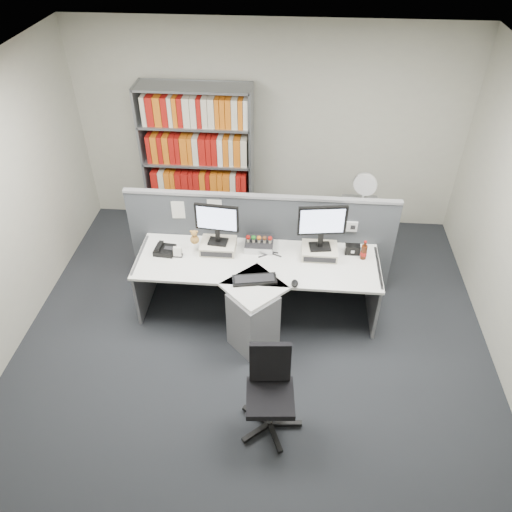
# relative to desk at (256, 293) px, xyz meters

# --- Properties ---
(ground) EXTENTS (5.50, 5.50, 0.00)m
(ground) POSITION_rel_desk_xyz_m (0.00, -0.60, -0.46)
(ground) COLOR #26292D
(ground) RESTS_ON ground
(room_shell) EXTENTS (5.04, 5.54, 2.72)m
(room_shell) POSITION_rel_desk_xyz_m (0.00, -0.60, 1.33)
(room_shell) COLOR beige
(room_shell) RESTS_ON ground
(partition) EXTENTS (3.00, 0.08, 1.27)m
(partition) POSITION_rel_desk_xyz_m (0.00, 0.65, 0.19)
(partition) COLOR #464A50
(partition) RESTS_ON ground
(desk) EXTENTS (2.60, 1.20, 0.72)m
(desk) POSITION_rel_desk_xyz_m (0.00, 0.00, 0.00)
(desk) COLOR white
(desk) RESTS_ON ground
(monitor_riser_left) EXTENTS (0.38, 0.31, 0.10)m
(monitor_riser_left) POSITION_rel_desk_xyz_m (-0.44, 0.38, 0.31)
(monitor_riser_left) COLOR beige
(monitor_riser_left) RESTS_ON desk
(monitor_riser_right) EXTENTS (0.38, 0.31, 0.10)m
(monitor_riser_right) POSITION_rel_desk_xyz_m (0.66, 0.38, 0.31)
(monitor_riser_right) COLOR beige
(monitor_riser_right) RESTS_ON desk
(monitor_left) EXTENTS (0.47, 0.17, 0.48)m
(monitor_left) POSITION_rel_desk_xyz_m (-0.44, 0.38, 0.65)
(monitor_left) COLOR black
(monitor_left) RESTS_ON monitor_riser_left
(monitor_right) EXTENTS (0.51, 0.19, 0.52)m
(monitor_right) POSITION_rel_desk_xyz_m (0.66, 0.38, 0.67)
(monitor_right) COLOR black
(monitor_right) RESTS_ON monitor_riser_right
(desktop_pc) EXTENTS (0.30, 0.27, 0.08)m
(desktop_pc) POSITION_rel_desk_xyz_m (0.00, 0.47, 0.30)
(desktop_pc) COLOR black
(desktop_pc) RESTS_ON desk
(figurines) EXTENTS (0.29, 0.05, 0.09)m
(figurines) POSITION_rel_desk_xyz_m (0.00, 0.45, 0.40)
(figurines) COLOR beige
(figurines) RESTS_ON desktop_pc
(keyboard) EXTENTS (0.47, 0.25, 0.03)m
(keyboard) POSITION_rel_desk_xyz_m (-0.00, -0.10, 0.28)
(keyboard) COLOR black
(keyboard) RESTS_ON desk
(mouse) EXTENTS (0.07, 0.11, 0.04)m
(mouse) POSITION_rel_desk_xyz_m (0.41, -0.13, 0.28)
(mouse) COLOR black
(mouse) RESTS_ON desk
(desk_phone) EXTENTS (0.23, 0.21, 0.09)m
(desk_phone) POSITION_rel_desk_xyz_m (-1.02, 0.29, 0.30)
(desk_phone) COLOR black
(desk_phone) RESTS_ON desk
(desk_calendar) EXTENTS (0.10, 0.07, 0.12)m
(desk_calendar) POSITION_rel_desk_xyz_m (-0.86, 0.24, 0.31)
(desk_calendar) COLOR black
(desk_calendar) RESTS_ON desk
(plush_toy) EXTENTS (0.10, 0.10, 0.17)m
(plush_toy) POSITION_rel_desk_xyz_m (-0.69, 0.35, 0.44)
(plush_toy) COLOR #AA7938
(plush_toy) RESTS_ON monitor_riser_left
(speaker) EXTENTS (0.16, 0.09, 0.11)m
(speaker) POSITION_rel_desk_xyz_m (1.02, 0.44, 0.32)
(speaker) COLOR black
(speaker) RESTS_ON desk
(cola_bottle) EXTENTS (0.07, 0.07, 0.22)m
(cola_bottle) POSITION_rel_desk_xyz_m (1.13, 0.36, 0.35)
(cola_bottle) COLOR #3F190A
(cola_bottle) RESTS_ON desk
(shelving_unit) EXTENTS (1.41, 0.40, 2.00)m
(shelving_unit) POSITION_rel_desk_xyz_m (-0.90, 1.85, 0.52)
(shelving_unit) COLOR gray
(shelving_unit) RESTS_ON ground
(filing_cabinet) EXTENTS (0.45, 0.61, 0.70)m
(filing_cabinet) POSITION_rel_desk_xyz_m (1.20, 1.40, -0.11)
(filing_cabinet) COLOR gray
(filing_cabinet) RESTS_ON ground
(desk_fan) EXTENTS (0.28, 0.17, 0.48)m
(desk_fan) POSITION_rel_desk_xyz_m (1.20, 1.40, 0.54)
(desk_fan) COLOR white
(desk_fan) RESTS_ON filing_cabinet
(office_chair) EXTENTS (0.56, 0.58, 0.87)m
(office_chair) POSITION_rel_desk_xyz_m (0.23, -1.21, 0.01)
(office_chair) COLOR silver
(office_chair) RESTS_ON ground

